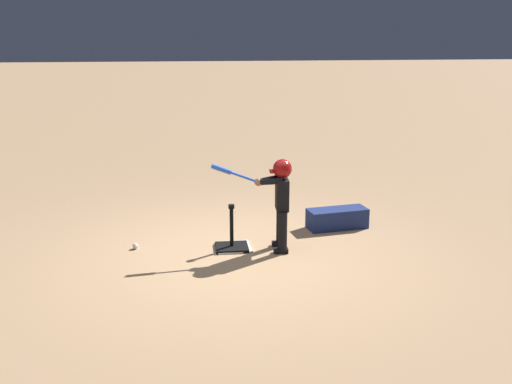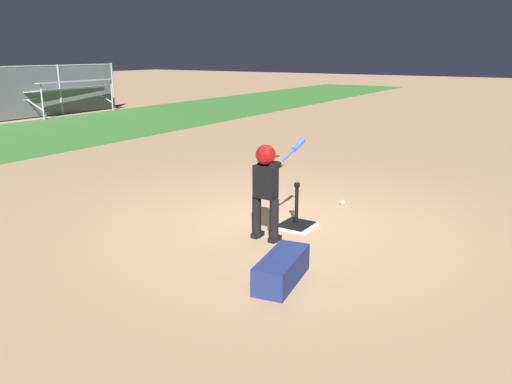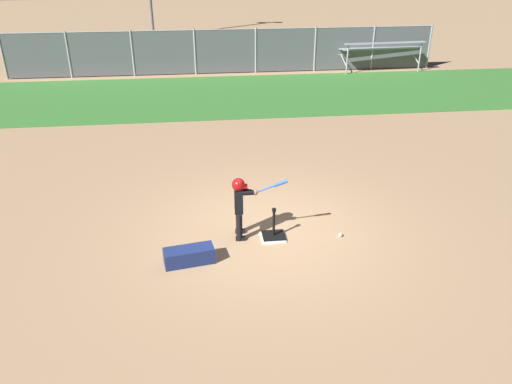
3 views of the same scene
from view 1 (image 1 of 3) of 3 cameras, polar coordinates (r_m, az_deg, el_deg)
The scene contains 6 objects.
ground_plane at distance 7.51m, azimuth -1.91°, elevation -6.01°, with size 90.00×90.00×0.00m, color tan.
home_plate at distance 7.74m, azimuth -2.15°, elevation -5.27°, with size 0.44×0.44×0.02m, color white.
batting_tee at distance 7.68m, azimuth -2.32°, elevation -4.85°, with size 0.41×0.37×0.59m.
batter_child at distance 7.46m, azimuth 2.24°, elevation -0.10°, with size 1.00×0.37×1.18m.
baseball at distance 7.84m, azimuth -11.42°, elevation -5.08°, with size 0.07×0.07×0.07m, color white.
equipment_bag at distance 8.52m, azimuth 7.74°, elevation -2.50°, with size 0.84×0.32×0.28m, color navy.
Camera 1 is at (0.58, 6.97, 2.74)m, focal length 42.00 mm.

